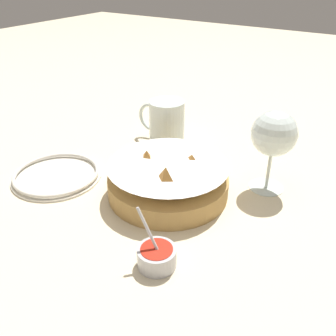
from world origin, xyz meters
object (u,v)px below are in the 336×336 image
(food_basket, at_px, (168,180))
(wine_glass, at_px, (274,136))
(beer_mug, at_px, (166,124))
(sauce_cup, at_px, (157,256))
(side_plate, at_px, (56,175))

(food_basket, height_order, wine_glass, wine_glass)
(food_basket, xyz_separation_m, beer_mug, (0.14, -0.21, 0.02))
(sauce_cup, height_order, side_plate, sauce_cup)
(food_basket, relative_size, side_plate, 1.26)
(sauce_cup, distance_m, side_plate, 0.36)
(food_basket, bearing_deg, wine_glass, -140.00)
(wine_glass, height_order, side_plate, wine_glass)
(side_plate, bearing_deg, sauce_cup, 163.90)
(sauce_cup, relative_size, wine_glass, 0.59)
(sauce_cup, height_order, beer_mug, beer_mug)
(beer_mug, xyz_separation_m, side_plate, (0.10, 0.29, -0.05))
(food_basket, height_order, sauce_cup, sauce_cup)
(beer_mug, bearing_deg, sauce_cup, 121.56)
(wine_glass, relative_size, side_plate, 0.88)
(beer_mug, relative_size, side_plate, 0.69)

